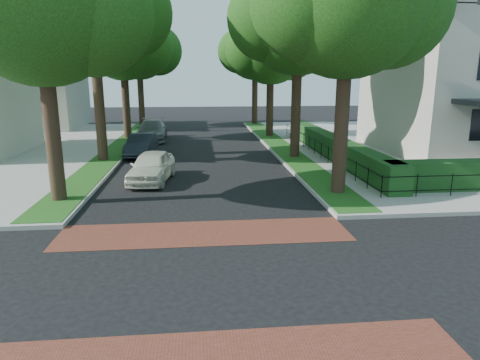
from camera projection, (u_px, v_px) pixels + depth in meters
name	position (u px, v px, depth m)	size (l,w,h in m)	color
ground	(207.00, 281.00, 10.22)	(120.00, 120.00, 0.00)	black
sidewalk_ne	(475.00, 144.00, 30.42)	(30.00, 30.00, 0.15)	gray
crosswalk_far	(205.00, 233.00, 13.31)	(9.00, 2.20, 0.01)	brown
grass_strip_ne	(280.00, 145.00, 29.16)	(1.60, 29.80, 0.02)	#184E16
grass_strip_nw	(118.00, 148.00, 28.13)	(1.60, 29.80, 0.02)	#184E16
tree_right_mid	(300.00, 16.00, 23.60)	(8.25, 7.09, 11.22)	black
tree_right_far	(272.00, 47.00, 32.53)	(7.25, 6.23, 9.74)	black
tree_right_back	(256.00, 49.00, 41.16)	(7.50, 6.45, 10.20)	black
tree_left_near	(44.00, 3.00, 14.97)	(7.50, 6.45, 10.20)	black
tree_left_mid	(95.00, 6.00, 22.47)	(8.00, 6.88, 11.48)	black
tree_left_far	(124.00, 43.00, 31.43)	(7.00, 6.02, 9.86)	black
tree_left_back	(140.00, 47.00, 40.08)	(7.75, 6.66, 10.44)	black
hedge_main_road	(331.00, 146.00, 25.27)	(1.00, 18.00, 1.20)	#143B16
fence_main_road	(318.00, 148.00, 25.23)	(0.06, 18.00, 0.90)	black
house_left_far	(26.00, 73.00, 38.48)	(10.00, 9.00, 10.14)	#B6B2A3
parked_car_front	(152.00, 167.00, 19.69)	(1.66, 4.13, 1.41)	silver
parked_car_middle	(141.00, 145.00, 26.06)	(1.42, 4.06, 1.34)	#212732
parked_car_rear	(152.00, 130.00, 32.33)	(2.15, 5.29, 1.53)	slate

